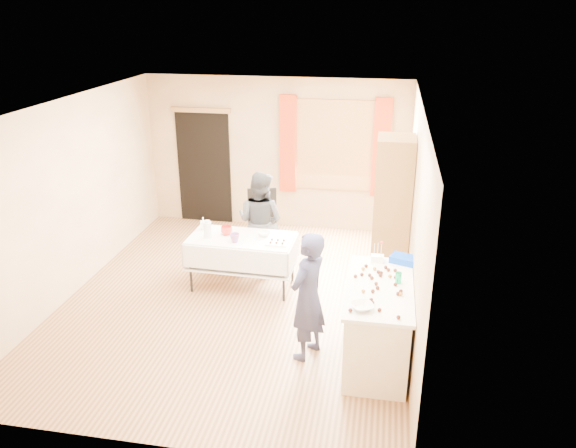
% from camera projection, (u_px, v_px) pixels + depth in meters
% --- Properties ---
extents(floor, '(4.50, 5.50, 0.02)m').
position_uv_depth(floor, '(237.00, 299.00, 7.60)').
color(floor, '#9E7047').
rests_on(floor, ground).
extents(ceiling, '(4.50, 5.50, 0.02)m').
position_uv_depth(ceiling, '(230.00, 104.00, 6.63)').
color(ceiling, white).
rests_on(ceiling, floor).
extents(wall_back, '(4.50, 0.02, 2.60)m').
position_uv_depth(wall_back, '(276.00, 154.00, 9.64)').
color(wall_back, tan).
rests_on(wall_back, floor).
extents(wall_front, '(4.50, 0.02, 2.60)m').
position_uv_depth(wall_front, '(144.00, 322.00, 4.59)').
color(wall_front, tan).
rests_on(wall_front, floor).
extents(wall_left, '(0.02, 5.50, 2.60)m').
position_uv_depth(wall_left, '(70.00, 198.00, 7.48)').
color(wall_left, tan).
rests_on(wall_left, floor).
extents(wall_right, '(0.02, 5.50, 2.60)m').
position_uv_depth(wall_right, '(415.00, 220.00, 6.74)').
color(wall_right, tan).
rests_on(wall_right, floor).
extents(window_frame, '(1.32, 0.06, 1.52)m').
position_uv_depth(window_frame, '(334.00, 146.00, 9.36)').
color(window_frame, olive).
rests_on(window_frame, wall_back).
extents(window_pane, '(1.20, 0.02, 1.40)m').
position_uv_depth(window_pane, '(334.00, 146.00, 9.35)').
color(window_pane, white).
rests_on(window_pane, wall_back).
extents(curtain_left, '(0.28, 0.06, 1.65)m').
position_uv_depth(curtain_left, '(288.00, 144.00, 9.44)').
color(curtain_left, '#B33213').
rests_on(curtain_left, wall_back).
extents(curtain_right, '(0.28, 0.06, 1.65)m').
position_uv_depth(curtain_right, '(382.00, 148.00, 9.19)').
color(curtain_right, '#B33213').
rests_on(curtain_right, wall_back).
extents(doorway, '(0.95, 0.04, 2.00)m').
position_uv_depth(doorway, '(204.00, 168.00, 9.93)').
color(doorway, black).
rests_on(doorway, floor).
extents(door_lintel, '(1.05, 0.06, 0.08)m').
position_uv_depth(door_lintel, '(200.00, 110.00, 9.53)').
color(door_lintel, olive).
rests_on(door_lintel, wall_back).
extents(cabinet, '(0.50, 0.60, 2.10)m').
position_uv_depth(cabinet, '(392.00, 212.00, 7.70)').
color(cabinet, brown).
rests_on(cabinet, floor).
extents(counter, '(0.71, 1.49, 0.91)m').
position_uv_depth(counter, '(378.00, 323.00, 6.17)').
color(counter, beige).
rests_on(counter, floor).
extents(party_table, '(1.48, 0.79, 0.75)m').
position_uv_depth(party_table, '(242.00, 257.00, 7.76)').
color(party_table, black).
rests_on(party_table, floor).
extents(chair, '(0.56, 0.56, 1.08)m').
position_uv_depth(chair, '(264.00, 238.00, 8.70)').
color(chair, black).
rests_on(chair, floor).
extents(girl, '(0.82, 0.78, 1.50)m').
position_uv_depth(girl, '(308.00, 296.00, 6.12)').
color(girl, '#222343').
rests_on(girl, floor).
extents(woman, '(1.05, 0.98, 1.50)m').
position_uv_depth(woman, '(260.00, 221.00, 8.20)').
color(woman, black).
rests_on(woman, floor).
extents(soda_can, '(0.08, 0.08, 0.12)m').
position_uv_depth(soda_can, '(398.00, 278.00, 6.04)').
color(soda_can, '#0B9F55').
rests_on(soda_can, counter).
extents(mixing_bowl, '(0.39, 0.39, 0.05)m').
position_uv_depth(mixing_bowl, '(362.00, 306.00, 5.55)').
color(mixing_bowl, white).
rests_on(mixing_bowl, counter).
extents(foam_block, '(0.15, 0.10, 0.08)m').
position_uv_depth(foam_block, '(377.00, 258.00, 6.55)').
color(foam_block, white).
rests_on(foam_block, counter).
extents(blue_basket, '(0.35, 0.29, 0.08)m').
position_uv_depth(blue_basket, '(404.00, 259.00, 6.53)').
color(blue_basket, '#083CBE').
rests_on(blue_basket, counter).
extents(pitcher, '(0.11, 0.11, 0.22)m').
position_uv_depth(pitcher, '(208.00, 230.00, 7.60)').
color(pitcher, silver).
rests_on(pitcher, party_table).
extents(cup_red, '(0.20, 0.20, 0.12)m').
position_uv_depth(cup_red, '(227.00, 230.00, 7.71)').
color(cup_red, red).
rests_on(cup_red, party_table).
extents(cup_rainbow, '(0.17, 0.17, 0.12)m').
position_uv_depth(cup_rainbow, '(235.00, 238.00, 7.47)').
color(cup_rainbow, red).
rests_on(cup_rainbow, party_table).
extents(small_bowl, '(0.23, 0.23, 0.05)m').
position_uv_depth(small_bowl, '(264.00, 234.00, 7.69)').
color(small_bowl, white).
rests_on(small_bowl, party_table).
extents(pastry_tray, '(0.28, 0.21, 0.02)m').
position_uv_depth(pastry_tray, '(277.00, 243.00, 7.43)').
color(pastry_tray, white).
rests_on(pastry_tray, party_table).
extents(bottle, '(0.12, 0.12, 0.17)m').
position_uv_depth(bottle, '(203.00, 223.00, 7.89)').
color(bottle, white).
rests_on(bottle, party_table).
extents(cake_balls, '(0.53, 1.12, 0.04)m').
position_uv_depth(cake_balls, '(379.00, 283.00, 6.02)').
color(cake_balls, '#3F2314').
rests_on(cake_balls, counter).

